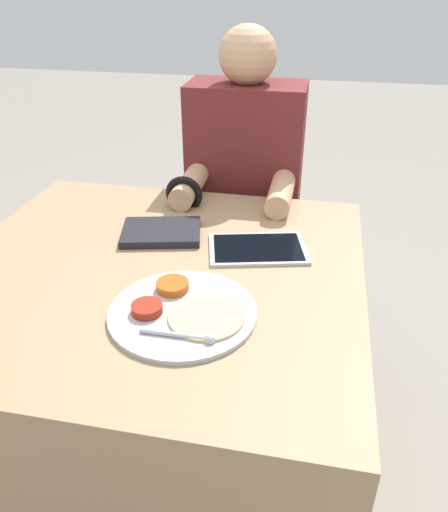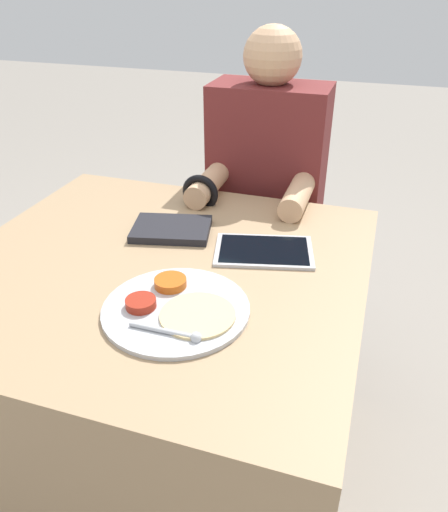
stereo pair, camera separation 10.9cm
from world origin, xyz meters
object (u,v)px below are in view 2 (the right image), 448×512
(person_diner, at_px, (265,221))
(tablet_device, at_px, (264,251))
(red_notebook, at_px, (172,230))
(thali_tray, at_px, (176,308))

(person_diner, bearing_deg, tablet_device, -77.07)
(red_notebook, bearing_deg, person_diner, 72.16)
(tablet_device, bearing_deg, thali_tray, -111.35)
(thali_tray, xyz_separation_m, red_notebook, (-0.14, 0.32, 0.00))
(thali_tray, bearing_deg, red_notebook, 114.55)
(thali_tray, distance_m, tablet_device, 0.31)
(red_notebook, relative_size, tablet_device, 0.85)
(tablet_device, relative_size, person_diner, 0.23)
(red_notebook, distance_m, person_diner, 0.51)
(thali_tray, height_order, tablet_device, thali_tray)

